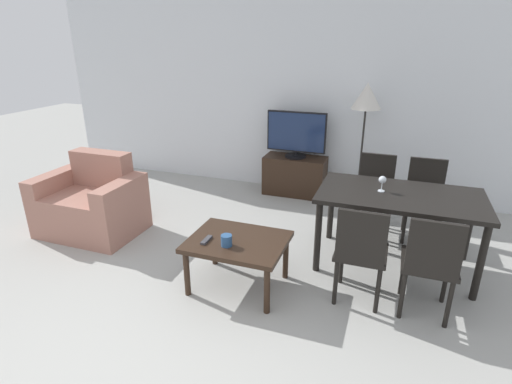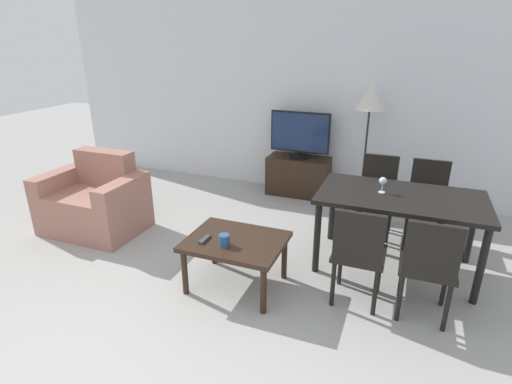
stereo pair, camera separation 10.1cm
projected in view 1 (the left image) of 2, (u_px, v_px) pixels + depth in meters
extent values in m
cube|color=silver|center=(286.00, 91.00, 5.34)|extent=(6.92, 0.06, 2.70)
cube|color=#9E6B5B|center=(91.00, 213.00, 4.37)|extent=(0.69, 0.73, 0.46)
cube|color=#9E6B5B|center=(102.00, 169.00, 4.45)|extent=(0.69, 0.20, 0.39)
cube|color=#9E6B5B|center=(59.00, 200.00, 4.47)|extent=(0.18, 0.73, 0.64)
cube|color=#9E6B5B|center=(123.00, 211.00, 4.20)|extent=(0.18, 0.73, 0.64)
cube|color=black|center=(295.00, 176.00, 5.44)|extent=(0.83, 0.38, 0.52)
cylinder|color=black|center=(295.00, 156.00, 5.34)|extent=(0.28, 0.28, 0.03)
cylinder|color=black|center=(296.00, 153.00, 5.33)|extent=(0.04, 0.04, 0.05)
cube|color=black|center=(296.00, 132.00, 5.22)|extent=(0.79, 0.04, 0.53)
cube|color=#19284C|center=(296.00, 132.00, 5.20)|extent=(0.75, 0.01, 0.49)
cube|color=black|center=(238.00, 242.00, 3.33)|extent=(0.81, 0.64, 0.04)
cylinder|color=black|center=(187.00, 273.00, 3.29)|extent=(0.05, 0.05, 0.41)
cylinder|color=black|center=(267.00, 290.00, 3.07)|extent=(0.05, 0.05, 0.41)
cylinder|color=black|center=(214.00, 244.00, 3.75)|extent=(0.05, 0.05, 0.41)
cylinder|color=black|center=(286.00, 257.00, 3.53)|extent=(0.05, 0.05, 0.41)
cube|color=black|center=(401.00, 196.00, 3.56)|extent=(1.43, 0.81, 0.04)
cylinder|color=black|center=(318.00, 237.00, 3.60)|extent=(0.06, 0.06, 0.68)
cylinder|color=black|center=(480.00, 263.00, 3.18)|extent=(0.06, 0.06, 0.68)
cylinder|color=black|center=(331.00, 208.00, 4.20)|extent=(0.06, 0.06, 0.68)
cylinder|color=black|center=(469.00, 227.00, 3.78)|extent=(0.06, 0.06, 0.68)
cube|color=black|center=(361.00, 252.00, 3.18)|extent=(0.40, 0.40, 0.04)
cylinder|color=black|center=(342.00, 262.00, 3.46)|extent=(0.04, 0.04, 0.40)
cylinder|color=black|center=(381.00, 269.00, 3.35)|extent=(0.04, 0.04, 0.40)
cylinder|color=black|center=(336.00, 282.00, 3.17)|extent=(0.04, 0.04, 0.40)
cylinder|color=black|center=(378.00, 290.00, 3.07)|extent=(0.04, 0.04, 0.40)
cube|color=black|center=(361.00, 237.00, 2.94)|extent=(0.37, 0.04, 0.41)
cube|color=black|center=(424.00, 203.00, 4.14)|extent=(0.40, 0.40, 0.04)
cylinder|color=black|center=(404.00, 226.00, 4.13)|extent=(0.04, 0.04, 0.40)
cylinder|color=black|center=(438.00, 231.00, 4.02)|extent=(0.04, 0.04, 0.40)
cylinder|color=black|center=(405.00, 214.00, 4.41)|extent=(0.04, 0.04, 0.40)
cylinder|color=black|center=(436.00, 218.00, 4.31)|extent=(0.04, 0.04, 0.40)
cube|color=black|center=(427.00, 177.00, 4.22)|extent=(0.37, 0.04, 0.41)
cube|color=black|center=(429.00, 263.00, 3.03)|extent=(0.40, 0.40, 0.04)
cylinder|color=black|center=(403.00, 273.00, 3.30)|extent=(0.04, 0.04, 0.40)
cylinder|color=black|center=(445.00, 281.00, 3.20)|extent=(0.04, 0.04, 0.40)
cylinder|color=black|center=(402.00, 295.00, 3.01)|extent=(0.04, 0.04, 0.40)
cylinder|color=black|center=(449.00, 304.00, 2.91)|extent=(0.04, 0.04, 0.40)
cube|color=black|center=(435.00, 249.00, 2.79)|extent=(0.37, 0.04, 0.41)
cube|color=black|center=(374.00, 196.00, 4.30)|extent=(0.40, 0.40, 0.04)
cylinder|color=black|center=(355.00, 219.00, 4.28)|extent=(0.04, 0.04, 0.40)
cylinder|color=black|center=(386.00, 223.00, 4.18)|extent=(0.04, 0.04, 0.40)
cylinder|color=black|center=(358.00, 208.00, 4.57)|extent=(0.04, 0.04, 0.40)
cylinder|color=black|center=(388.00, 211.00, 4.47)|extent=(0.04, 0.04, 0.40)
cube|color=black|center=(377.00, 172.00, 4.37)|extent=(0.37, 0.04, 0.41)
cylinder|color=black|center=(356.00, 202.00, 5.20)|extent=(0.24, 0.24, 0.02)
cylinder|color=black|center=(361.00, 157.00, 4.98)|extent=(0.02, 0.02, 1.20)
cone|color=beige|center=(367.00, 96.00, 4.71)|extent=(0.36, 0.36, 0.31)
cube|color=#38383D|center=(207.00, 240.00, 3.30)|extent=(0.04, 0.15, 0.02)
cylinder|color=navy|center=(227.00, 240.00, 3.21)|extent=(0.09, 0.09, 0.09)
cylinder|color=silver|center=(381.00, 191.00, 3.61)|extent=(0.06, 0.06, 0.01)
cylinder|color=silver|center=(382.00, 187.00, 3.59)|extent=(0.01, 0.01, 0.07)
sphere|color=silver|center=(383.00, 180.00, 3.57)|extent=(0.07, 0.07, 0.07)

